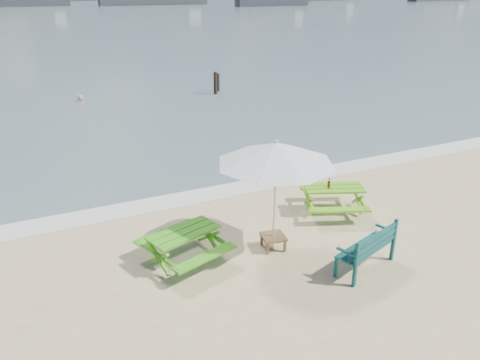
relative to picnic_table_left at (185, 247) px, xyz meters
name	(u,v)px	position (x,y,z in m)	size (l,w,h in m)	color
sea	(40,18)	(2.36, 83.37, -0.34)	(300.00, 300.00, 0.00)	slate
foam_strip	(230,190)	(2.36, 2.97, -0.33)	(22.00, 0.90, 0.01)	silver
picnic_table_left	(185,247)	(0.00, 0.00, 0.00)	(1.92, 2.03, 0.71)	#3D9B17
picnic_table_right	(333,200)	(4.19, 0.58, 0.00)	(1.98, 2.07, 0.71)	#5DA919
park_bench	(365,256)	(3.27, -1.83, -0.06)	(1.58, 0.94, 0.93)	#104342
side_table	(273,242)	(1.94, -0.35, -0.17)	(0.57, 0.57, 0.33)	brown
patio_umbrella	(276,153)	(1.94, -0.35, 1.91)	(2.87, 2.87, 2.48)	silver
beer_bottle	(329,185)	(4.03, 0.58, 0.46)	(0.07, 0.07, 0.27)	brown
swimmer	(81,111)	(0.00, 16.01, -0.82)	(0.72, 0.61, 1.68)	tan
mooring_pilings	(217,85)	(6.96, 15.01, 0.10)	(0.58, 0.78, 1.37)	black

